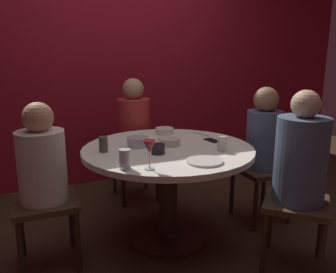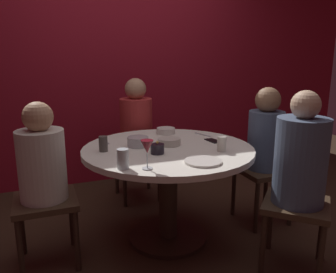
{
  "view_description": "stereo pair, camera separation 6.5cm",
  "coord_description": "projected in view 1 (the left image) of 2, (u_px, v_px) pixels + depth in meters",
  "views": [
    {
      "loc": [
        -0.93,
        -2.23,
        1.4
      ],
      "look_at": [
        0.0,
        0.0,
        0.82
      ],
      "focal_mm": 36.64,
      "sensor_mm": 36.0,
      "label": 1
    },
    {
      "loc": [
        -0.87,
        -2.26,
        1.4
      ],
      "look_at": [
        0.0,
        0.0,
        0.82
      ],
      "focal_mm": 36.64,
      "sensor_mm": 36.0,
      "label": 2
    }
  ],
  "objects": [
    {
      "name": "candle_holder",
      "position": [
        158.0,
        149.0,
        2.33
      ],
      "size": [
        0.09,
        0.09,
        0.09
      ],
      "color": "black",
      "rests_on": "dining_table"
    },
    {
      "name": "bowl_salad_center",
      "position": [
        164.0,
        131.0,
        2.92
      ],
      "size": [
        0.16,
        0.16,
        0.05
      ],
      "primitive_type": "cylinder",
      "color": "silver",
      "rests_on": "dining_table"
    },
    {
      "name": "knife_near_plate",
      "position": [
        105.0,
        142.0,
        2.65
      ],
      "size": [
        0.02,
        0.18,
        0.01
      ],
      "primitive_type": "cube",
      "rotation": [
        0.0,
        0.0,
        0.04
      ],
      "color": "#B7B7BC",
      "rests_on": "dining_table"
    },
    {
      "name": "seated_diner_back",
      "position": [
        134.0,
        126.0,
        3.27
      ],
      "size": [
        0.4,
        0.4,
        1.18
      ],
      "rotation": [
        0.0,
        0.0,
        4.71
      ],
      "color": "#3F2D1E",
      "rests_on": "ground"
    },
    {
      "name": "cup_near_candle",
      "position": [
        222.0,
        143.0,
        2.4
      ],
      "size": [
        0.06,
        0.06,
        0.11
      ],
      "primitive_type": "cylinder",
      "color": "beige",
      "rests_on": "dining_table"
    },
    {
      "name": "dinner_plate",
      "position": [
        204.0,
        161.0,
        2.15
      ],
      "size": [
        0.24,
        0.24,
        0.01
      ],
      "primitive_type": "cylinder",
      "color": "silver",
      "rests_on": "dining_table"
    },
    {
      "name": "cell_phone",
      "position": [
        212.0,
        140.0,
        2.68
      ],
      "size": [
        0.09,
        0.15,
        0.01
      ],
      "primitive_type": "cube",
      "rotation": [
        0.0,
        0.0,
        0.11
      ],
      "color": "black",
      "rests_on": "dining_table"
    },
    {
      "name": "cup_by_right_diner",
      "position": [
        125.0,
        159.0,
        2.02
      ],
      "size": [
        0.07,
        0.07,
        0.12
      ],
      "primitive_type": "cylinder",
      "color": "silver",
      "rests_on": "dining_table"
    },
    {
      "name": "bowl_serving_large",
      "position": [
        138.0,
        142.0,
        2.51
      ],
      "size": [
        0.16,
        0.16,
        0.07
      ],
      "primitive_type": "cylinder",
      "color": "#B7B7BC",
      "rests_on": "dining_table"
    },
    {
      "name": "fork_near_plate",
      "position": [
        201.0,
        135.0,
        2.88
      ],
      "size": [
        0.08,
        0.17,
        0.01
      ],
      "primitive_type": "cube",
      "rotation": [
        0.0,
        0.0,
        0.34
      ],
      "color": "#B7B7BC",
      "rests_on": "dining_table"
    },
    {
      "name": "bowl_small_white",
      "position": [
        169.0,
        142.0,
        2.56
      ],
      "size": [
        0.17,
        0.17,
        0.05
      ],
      "primitive_type": "cylinder",
      "color": "beige",
      "rests_on": "dining_table"
    },
    {
      "name": "seated_diner_left",
      "position": [
        42.0,
        167.0,
        2.19
      ],
      "size": [
        0.4,
        0.4,
        1.11
      ],
      "rotation": [
        0.0,
        0.0,
        6.28
      ],
      "color": "#3F2D1E",
      "rests_on": "ground"
    },
    {
      "name": "wine_glass",
      "position": [
        149.0,
        148.0,
        2.0
      ],
      "size": [
        0.08,
        0.08,
        0.18
      ],
      "color": "silver",
      "rests_on": "dining_table"
    },
    {
      "name": "ground_plane",
      "position": [
        168.0,
        238.0,
        2.68
      ],
      "size": [
        8.0,
        8.0,
        0.0
      ],
      "primitive_type": "plane",
      "color": "#382619"
    },
    {
      "name": "seated_diner_right",
      "position": [
        263.0,
        140.0,
        2.83
      ],
      "size": [
        0.4,
        0.4,
        1.14
      ],
      "rotation": [
        0.0,
        0.0,
        3.14
      ],
      "color": "#3F2D1E",
      "rests_on": "ground"
    },
    {
      "name": "dining_table",
      "position": [
        168.0,
        169.0,
        2.54
      ],
      "size": [
        1.25,
        1.25,
        0.74
      ],
      "color": "silver",
      "rests_on": "ground"
    },
    {
      "name": "cup_by_left_diner",
      "position": [
        103.0,
        144.0,
        2.37
      ],
      "size": [
        0.06,
        0.06,
        0.11
      ],
      "primitive_type": "cylinder",
      "color": "#4C4742",
      "rests_on": "dining_table"
    },
    {
      "name": "seated_diner_front_right",
      "position": [
        300.0,
        162.0,
        2.17
      ],
      "size": [
        0.57,
        0.57,
        1.19
      ],
      "rotation": [
        0.0,
        0.0,
        2.36
      ],
      "color": "#3F2D1E",
      "rests_on": "ground"
    },
    {
      "name": "back_wall",
      "position": [
        115.0,
        63.0,
        3.71
      ],
      "size": [
        6.0,
        0.1,
        2.6
      ],
      "primitive_type": "cube",
      "color": "maroon",
      "rests_on": "ground"
    }
  ]
}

